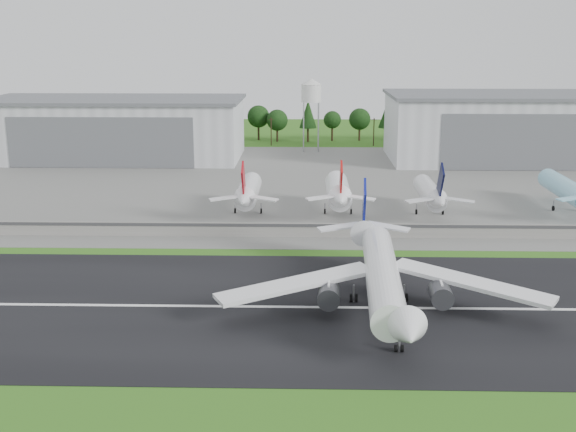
{
  "coord_description": "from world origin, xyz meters",
  "views": [
    {
      "loc": [
        -6.95,
        -108.68,
        46.5
      ],
      "look_at": [
        -10.71,
        40.0,
        9.0
      ],
      "focal_mm": 45.0,
      "sensor_mm": 36.0,
      "label": 1
    }
  ],
  "objects_px": {
    "main_airliner": "(382,283)",
    "parked_jet_navy": "(431,194)",
    "parked_jet_red_a": "(247,192)",
    "parked_jet_red_b": "(339,192)",
    "parked_jet_skyblue": "(570,190)"
  },
  "relations": [
    {
      "from": "main_airliner",
      "to": "parked_jet_red_b",
      "type": "relative_size",
      "value": 1.89
    },
    {
      "from": "parked_jet_red_b",
      "to": "parked_jet_navy",
      "type": "distance_m",
      "value": 24.31
    },
    {
      "from": "main_airliner",
      "to": "parked_jet_skyblue",
      "type": "distance_m",
      "value": 92.01
    },
    {
      "from": "parked_jet_red_a",
      "to": "parked_jet_skyblue",
      "type": "distance_m",
      "value": 86.14
    },
    {
      "from": "parked_jet_red_b",
      "to": "parked_jet_skyblue",
      "type": "height_order",
      "value": "parked_jet_red_b"
    },
    {
      "from": "parked_jet_navy",
      "to": "parked_jet_skyblue",
      "type": "bearing_deg",
      "value": 7.6
    },
    {
      "from": "main_airliner",
      "to": "parked_jet_red_a",
      "type": "distance_m",
      "value": 72.89
    },
    {
      "from": "main_airliner",
      "to": "parked_jet_red_a",
      "type": "xyz_separation_m",
      "value": [
        -28.7,
        66.99,
        1.24
      ]
    },
    {
      "from": "parked_jet_navy",
      "to": "parked_jet_skyblue",
      "type": "height_order",
      "value": "parked_jet_skyblue"
    },
    {
      "from": "main_airliner",
      "to": "parked_jet_navy",
      "type": "height_order",
      "value": "main_airliner"
    },
    {
      "from": "parked_jet_skyblue",
      "to": "parked_jet_navy",
      "type": "bearing_deg",
      "value": -172.4
    },
    {
      "from": "parked_jet_red_a",
      "to": "parked_jet_skyblue",
      "type": "relative_size",
      "value": 0.84
    },
    {
      "from": "main_airliner",
      "to": "parked_jet_navy",
      "type": "xyz_separation_m",
      "value": [
        19.59,
        66.96,
        1.06
      ]
    },
    {
      "from": "parked_jet_red_a",
      "to": "parked_jet_red_b",
      "type": "relative_size",
      "value": 1.0
    },
    {
      "from": "parked_jet_red_a",
      "to": "main_airliner",
      "type": "bearing_deg",
      "value": -66.81
    }
  ]
}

